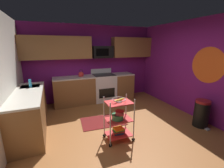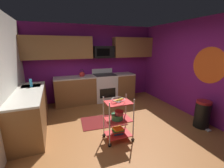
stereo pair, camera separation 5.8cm
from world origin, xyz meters
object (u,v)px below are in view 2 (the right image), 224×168
object	(u,v)px
microwave	(103,52)
dish_soap_bottle	(31,83)
mixing_bowl_large	(117,117)
book_stack	(118,131)
mixing_bowl_small	(119,113)
rolling_cart	(118,119)
trash_can	(202,114)
kettle	(82,74)
fruit_bowl	(118,100)
oven_range	(105,87)

from	to	relation	value
microwave	dish_soap_bottle	bearing A→B (deg)	-155.80
microwave	mixing_bowl_large	xyz separation A→B (m)	(-0.51, -2.48, -1.18)
book_stack	mixing_bowl_small	bearing A→B (deg)	-86.45
rolling_cart	trash_can	size ratio (longest dim) A/B	1.39
kettle	fruit_bowl	bearing A→B (deg)	-82.92
fruit_bowl	dish_soap_bottle	distance (m)	2.27
mixing_bowl_large	dish_soap_bottle	world-z (taller)	dish_soap_bottle
rolling_cart	trash_can	world-z (taller)	rolling_cart
mixing_bowl_large	trash_can	size ratio (longest dim) A/B	0.38
oven_range	mixing_bowl_large	size ratio (longest dim) A/B	4.37
rolling_cart	mixing_bowl_small	xyz separation A→B (m)	(0.00, -0.04, 0.17)
mixing_bowl_large	mixing_bowl_small	size ratio (longest dim) A/B	1.38
microwave	kettle	xyz separation A→B (m)	(-0.79, -0.11, -0.70)
mixing_bowl_large	dish_soap_bottle	xyz separation A→B (m)	(-1.68, 1.50, 0.50)
book_stack	kettle	distance (m)	2.52
mixing_bowl_small	trash_can	xyz separation A→B (m)	(2.08, -0.21, -0.29)
fruit_bowl	mixing_bowl_small	bearing A→B (deg)	-86.45
dish_soap_bottle	oven_range	bearing A→B (deg)	21.87
mixing_bowl_large	trash_can	world-z (taller)	trash_can
microwave	rolling_cart	size ratio (longest dim) A/B	0.77
microwave	trash_can	bearing A→B (deg)	-59.80
oven_range	mixing_bowl_small	world-z (taller)	oven_range
fruit_bowl	rolling_cart	bearing A→B (deg)	180.00
microwave	dish_soap_bottle	xyz separation A→B (m)	(-2.19, -0.98, -0.68)
oven_range	dish_soap_bottle	bearing A→B (deg)	-158.13
oven_range	kettle	distance (m)	0.94
trash_can	book_stack	bearing A→B (deg)	173.26
microwave	mixing_bowl_small	xyz separation A→B (m)	(-0.49, -2.52, -1.08)
microwave	rolling_cart	distance (m)	2.82
oven_range	trash_can	xyz separation A→B (m)	(1.59, -2.63, -0.15)
mixing_bowl_large	kettle	world-z (taller)	kettle
mixing_bowl_small	book_stack	bearing A→B (deg)	93.55
oven_range	fruit_bowl	size ratio (longest dim) A/B	4.04
mixing_bowl_large	dish_soap_bottle	distance (m)	2.31
microwave	rolling_cart	xyz separation A→B (m)	(-0.49, -2.48, -1.25)
book_stack	trash_can	distance (m)	2.10
rolling_cart	trash_can	distance (m)	2.10
dish_soap_bottle	mixing_bowl_small	bearing A→B (deg)	-42.10
trash_can	rolling_cart	bearing A→B (deg)	173.26
microwave	mixing_bowl_large	bearing A→B (deg)	-101.63
book_stack	trash_can	bearing A→B (deg)	-6.74
mixing_bowl_small	trash_can	distance (m)	2.11
rolling_cart	fruit_bowl	distance (m)	0.42
book_stack	dish_soap_bottle	world-z (taller)	dish_soap_bottle
dish_soap_bottle	trash_can	size ratio (longest dim) A/B	0.30
trash_can	mixing_bowl_small	bearing A→B (deg)	174.27
dish_soap_bottle	microwave	bearing A→B (deg)	24.20
microwave	mixing_bowl_large	size ratio (longest dim) A/B	2.78
mixing_bowl_large	mixing_bowl_small	distance (m)	0.11
rolling_cart	mixing_bowl_large	xyz separation A→B (m)	(-0.02, 0.00, 0.07)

